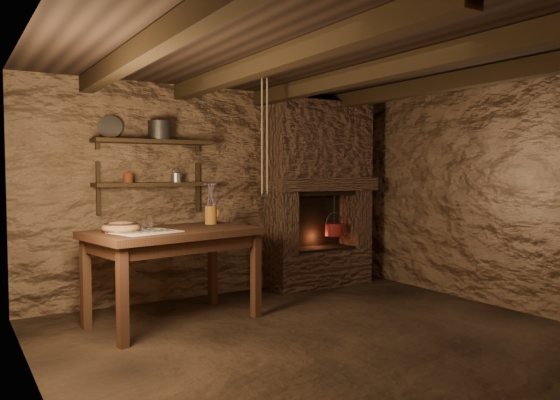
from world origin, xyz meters
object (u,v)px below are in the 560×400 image
work_table (174,273)px  iron_stockpot (160,131)px  stoneware_jug (211,206)px  wooden_bowl (121,228)px  red_pot (334,229)px

work_table → iron_stockpot: 1.58m
stoneware_jug → wooden_bowl: bearing=-177.4°
work_table → stoneware_jug: (0.51, 0.28, 0.60)m
iron_stockpot → red_pot: size_ratio=0.45×
work_table → iron_stockpot: iron_stockpot is taller
wooden_bowl → stoneware_jug: bearing=15.0°
work_table → wooden_bowl: size_ratio=5.07×
work_table → red_pot: 2.46m
iron_stockpot → wooden_bowl: bearing=-130.3°
stoneware_jug → red_pot: 1.92m
wooden_bowl → iron_stockpot: 1.34m
red_pot → work_table: bearing=-165.1°
red_pot → stoneware_jug: bearing=-169.3°
wooden_bowl → red_pot: bearing=12.2°
work_table → wooden_bowl: (-0.49, 0.01, 0.45)m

